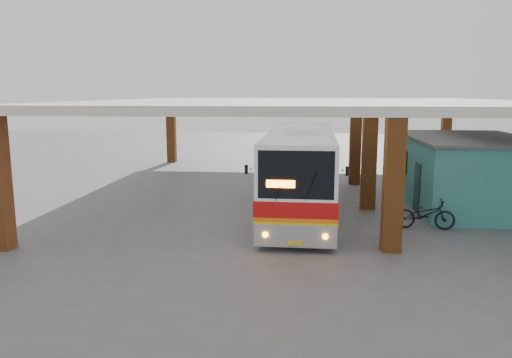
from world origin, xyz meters
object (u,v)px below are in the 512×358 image
Objects in this scene: motorcycle at (425,214)px; red_chair at (394,189)px; pedestrian at (388,215)px; coach_bus at (301,168)px.

motorcycle reaches higher than red_chair.
red_chair is (1.49, 7.35, -0.50)m from pedestrian.
motorcycle is 5.91m from red_chair.
coach_bus is 7.28× the size of pedestrian.
red_chair is at bearing 35.35° from coach_bus.
coach_bus is 5.68m from red_chair.
coach_bus is at bearing -153.93° from red_chair.
pedestrian is 7.52m from red_chair.
coach_bus is at bearing 63.29° from motorcycle.
motorcycle is 1.24× the size of pedestrian.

